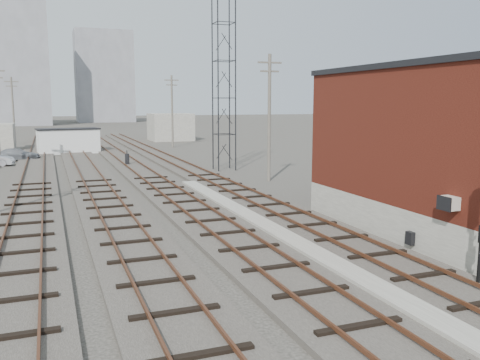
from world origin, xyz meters
TOP-DOWN VIEW (x-y plane):
  - ground at (0.00, 60.00)m, footprint 320.00×320.00m
  - track_right at (2.50, 39.00)m, footprint 3.20×90.00m
  - track_mid_right at (-1.50, 39.00)m, footprint 3.20×90.00m
  - track_mid_left at (-5.50, 39.00)m, footprint 3.20×90.00m
  - track_left at (-9.50, 39.00)m, footprint 3.20×90.00m
  - platform_curb at (0.50, 14.00)m, footprint 0.90×28.00m
  - brick_building at (7.50, 12.00)m, footprint 6.54×12.20m
  - lattice_tower at (5.50, 35.00)m, footprint 1.60×1.60m
  - utility_pole_left_c at (-12.50, 70.00)m, footprint 1.80×0.24m
  - utility_pole_right_a at (6.50, 28.00)m, footprint 1.80×0.24m
  - utility_pole_right_b at (6.50, 58.00)m, footprint 1.80×0.24m
  - apartment_left at (-18.00, 135.00)m, footprint 22.00×14.00m
  - apartment_right at (8.00, 150.00)m, footprint 16.00×12.00m
  - shed_right at (9.00, 70.00)m, footprint 6.00×6.00m
  - switch_stand at (-1.83, 40.26)m, footprint 0.40×0.40m
  - site_trailer at (-6.20, 54.38)m, footprint 6.95×3.65m
  - car_grey at (-11.21, 48.55)m, footprint 4.20×1.79m

SIDE VIEW (x-z plane):
  - ground at x=0.00m, z-range 0.00..0.00m
  - track_right at x=2.50m, z-range -0.09..0.30m
  - track_mid_right at x=-1.50m, z-range -0.09..0.30m
  - track_mid_left at x=-5.50m, z-range -0.09..0.30m
  - track_left at x=-9.50m, z-range -0.09..0.30m
  - platform_curb at x=0.50m, z-range 0.00..0.26m
  - car_grey at x=-11.21m, z-range 0.00..1.21m
  - switch_stand at x=-1.83m, z-range -0.04..1.29m
  - site_trailer at x=-6.20m, z-range 0.01..2.81m
  - shed_right at x=9.00m, z-range 0.00..4.00m
  - brick_building at x=7.50m, z-range 0.02..7.24m
  - utility_pole_left_c at x=-12.50m, z-range 0.30..9.30m
  - utility_pole_right_a at x=6.50m, z-range 0.30..9.30m
  - utility_pole_right_b at x=6.50m, z-range 0.30..9.30m
  - lattice_tower at x=5.50m, z-range 0.00..15.00m
  - apartment_right at x=8.00m, z-range 0.00..26.00m
  - apartment_left at x=-18.00m, z-range 0.00..30.00m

